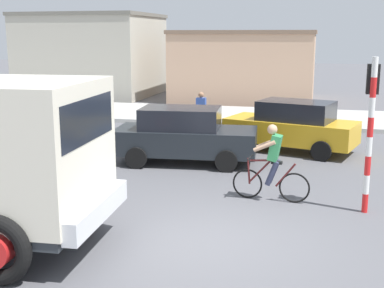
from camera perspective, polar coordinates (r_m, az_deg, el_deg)
ground_plane at (r=9.50m, az=2.48°, el=-10.48°), size 120.00×120.00×0.00m
sidewalk_far at (r=22.93m, az=9.34°, el=2.92°), size 80.00×5.00×0.16m
cyclist at (r=11.51m, az=8.78°, el=-2.06°), size 1.73×0.51×1.72m
traffic_light_pole at (r=11.05m, az=19.12°, el=3.20°), size 0.24×0.43×3.20m
car_red_near at (r=16.58m, az=10.96°, el=1.99°), size 4.31×2.73×1.60m
car_white_mid at (r=14.78m, az=-0.84°, el=1.01°), size 4.13×2.14×1.60m
pedestrian_near_kerb at (r=18.64m, az=1.01°, el=3.39°), size 0.34×0.22×1.62m
building_corner_left at (r=32.30m, az=-10.84°, el=9.63°), size 7.44×6.82×4.84m
building_mid_block at (r=29.64m, az=5.96°, el=8.62°), size 7.64×6.60×3.84m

